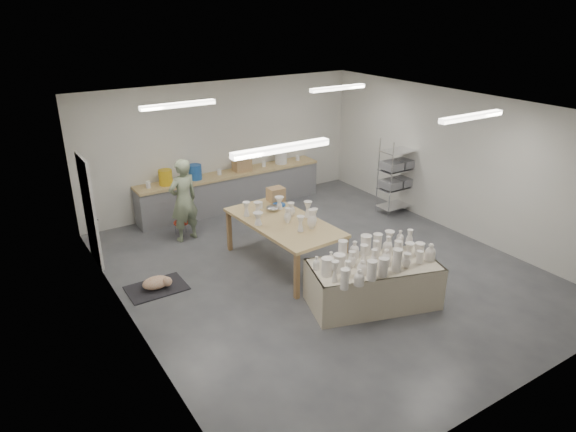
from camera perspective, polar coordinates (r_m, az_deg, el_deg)
room at (r=8.93m, az=3.17°, el=5.81°), size 8.00×8.02×3.00m
back_counter at (r=12.41m, az=-6.32°, el=2.98°), size 4.60×0.60×1.24m
wire_shelf at (r=12.28m, az=12.11°, el=4.53°), size 0.88×0.48×1.80m
drying_table at (r=8.57m, az=9.43°, el=-7.12°), size 2.30×1.61×1.11m
work_table at (r=9.59m, az=-0.55°, el=-0.31°), size 1.33×2.46×1.27m
rug at (r=9.36m, az=-14.39°, el=-7.75°), size 1.00×0.70×0.02m
cat at (r=9.30m, az=-14.29°, el=-7.15°), size 0.56×0.46×0.21m
potter at (r=10.75m, az=-11.53°, el=1.72°), size 0.71×0.53×1.76m
red_stool at (r=11.21m, az=-11.80°, el=-0.81°), size 0.41×0.41×0.30m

